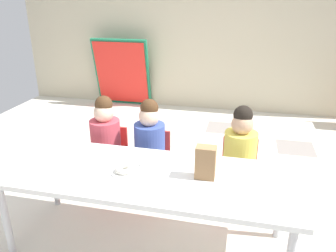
{
  "coord_description": "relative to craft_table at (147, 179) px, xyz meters",
  "views": [
    {
      "loc": [
        0.69,
        -2.51,
        1.72
      ],
      "look_at": [
        0.19,
        -0.38,
        0.85
      ],
      "focal_mm": 35.67,
      "sensor_mm": 36.0,
      "label": 1
    }
  ],
  "objects": [
    {
      "name": "folded_activity_table",
      "position": [
        -1.34,
        3.09,
        -0.01
      ],
      "size": [
        0.9,
        0.29,
        1.09
      ],
      "color": "#19724C",
      "rests_on": "ground_plane"
    },
    {
      "name": "seated_child_near_camera",
      "position": [
        -0.55,
        0.59,
        0.0
      ],
      "size": [
        0.32,
        0.31,
        0.92
      ],
      "color": "red",
      "rests_on": "ground_plane"
    },
    {
      "name": "back_wall",
      "position": [
        -0.1,
        3.29,
        0.82
      ],
      "size": [
        5.82,
        0.1,
        2.74
      ],
      "primitive_type": "cube",
      "color": "beige",
      "rests_on": "ground_plane"
    },
    {
      "name": "ground_plane",
      "position": [
        -0.1,
        0.63,
        -0.56
      ],
      "size": [
        5.82,
        5.3,
        0.02
      ],
      "color": "silver"
    },
    {
      "name": "donut_powdered_on_plate",
      "position": [
        -0.15,
        -0.03,
        0.07
      ],
      "size": [
        0.12,
        0.12,
        0.04
      ],
      "primitive_type": "torus",
      "color": "white",
      "rests_on": "craft_table"
    },
    {
      "name": "paper_plate_near_edge",
      "position": [
        -0.15,
        -0.03,
        0.05
      ],
      "size": [
        0.18,
        0.18,
        0.01
      ],
      "primitive_type": "cylinder",
      "color": "white",
      "rests_on": "craft_table"
    },
    {
      "name": "craft_table",
      "position": [
        0.0,
        0.0,
        0.0
      ],
      "size": [
        2.0,
        0.73,
        0.6
      ],
      "color": "white",
      "rests_on": "ground_plane"
    },
    {
      "name": "seated_child_far_right",
      "position": [
        0.6,
        0.59,
        0.0
      ],
      "size": [
        0.32,
        0.31,
        0.92
      ],
      "color": "red",
      "rests_on": "ground_plane"
    },
    {
      "name": "paper_bag_brown",
      "position": [
        0.39,
        0.03,
        0.16
      ],
      "size": [
        0.13,
        0.09,
        0.22
      ],
      "primitive_type": "cube",
      "color": "#9E754C",
      "rests_on": "craft_table"
    },
    {
      "name": "seated_child_middle_seat",
      "position": [
        -0.15,
        0.59,
        0.0
      ],
      "size": [
        0.34,
        0.34,
        0.92
      ],
      "color": "red",
      "rests_on": "ground_plane"
    },
    {
      "name": "paper_plate_center_table",
      "position": [
        -0.01,
        0.15,
        0.05
      ],
      "size": [
        0.18,
        0.18,
        0.01
      ],
      "primitive_type": "cylinder",
      "color": "white",
      "rests_on": "craft_table"
    }
  ]
}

